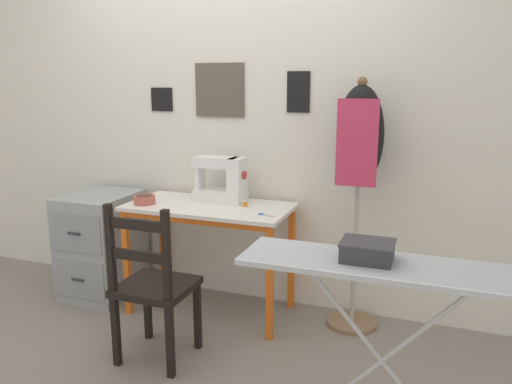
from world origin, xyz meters
TOP-DOWN VIEW (x-y plane):
  - ground_plane at (0.00, 0.00)m, footprint 14.00×14.00m
  - wall_back at (-0.00, 0.61)m, footprint 10.00×0.07m
  - sewing_table at (0.00, 0.26)m, footprint 1.09×0.54m
  - sewing_machine at (0.05, 0.40)m, footprint 0.36×0.19m
  - fabric_bowl at (-0.42, 0.15)m, footprint 0.14×0.14m
  - scissors at (0.43, 0.15)m, footprint 0.12×0.07m
  - thread_spool_near_machine at (0.24, 0.31)m, footprint 0.04×0.04m
  - wooden_chair at (-0.03, -0.40)m, footprint 0.40×0.38m
  - filing_cabinet at (-0.87, 0.26)m, footprint 0.45×0.57m
  - dress_form at (0.95, 0.39)m, footprint 0.32×0.32m
  - ironing_board at (1.24, -0.67)m, footprint 1.19×0.33m
  - storage_box at (1.16, -0.66)m, footprint 0.21×0.18m

SIDE VIEW (x-z plane):
  - ground_plane at x=0.00m, z-range 0.00..0.00m
  - filing_cabinet at x=-0.87m, z-range 0.00..0.76m
  - wooden_chair at x=-0.03m, z-range -0.03..0.90m
  - sewing_table at x=0.00m, z-range 0.28..1.03m
  - scissors at x=0.43m, z-range 0.75..0.76m
  - thread_spool_near_machine at x=0.24m, z-range 0.75..0.79m
  - fabric_bowl at x=-0.42m, z-range 0.75..0.81m
  - ironing_board at x=1.24m, z-range 0.37..1.21m
  - storage_box at x=1.16m, z-range 0.84..0.92m
  - sewing_machine at x=0.05m, z-range 0.73..1.06m
  - dress_form at x=0.95m, z-range 0.34..1.91m
  - wall_back at x=0.00m, z-range 0.00..2.55m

